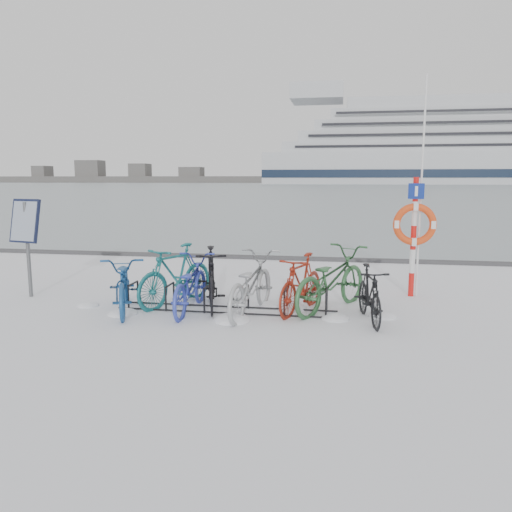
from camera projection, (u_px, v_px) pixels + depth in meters
ground at (227, 311)px, 9.10m from camera, size 900.00×900.00×0.00m
ice_sheet at (336, 186)px, 160.05m from camera, size 400.00×298.00×0.02m
quay_edge at (271, 258)px, 14.84m from camera, size 400.00×0.25×0.10m
bike_rack at (227, 301)px, 9.07m from camera, size 4.00×0.48×0.46m
info_board at (26, 227)px, 9.95m from camera, size 0.70×0.38×1.98m
lifebuoy_station at (415, 225)px, 9.95m from camera, size 0.84×0.23×4.39m
cruise_ferry at (446, 151)px, 200.53m from camera, size 147.73×27.84×48.54m
shoreline at (120, 178)px, 282.22m from camera, size 180.00×12.00×9.50m
bike_0 at (124, 281)px, 9.05m from camera, size 1.43×2.17×1.08m
bike_1 at (176, 273)px, 9.50m from camera, size 1.34×2.03×1.19m
bike_2 at (190, 283)px, 9.04m from camera, size 0.72×1.99×1.04m
bike_3 at (211, 277)px, 9.29m from camera, size 1.03×2.00×1.15m
bike_4 at (250, 282)px, 8.85m from camera, size 1.07×2.24×1.12m
bike_5 at (301, 282)px, 9.00m from camera, size 1.07×1.86×1.08m
bike_6 at (331, 278)px, 9.11m from camera, size 1.83×2.35×1.19m
bike_7 at (370, 292)px, 8.39m from camera, size 0.72×1.68×0.98m
snow_drifts at (244, 313)px, 8.90m from camera, size 5.88×1.63×0.23m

